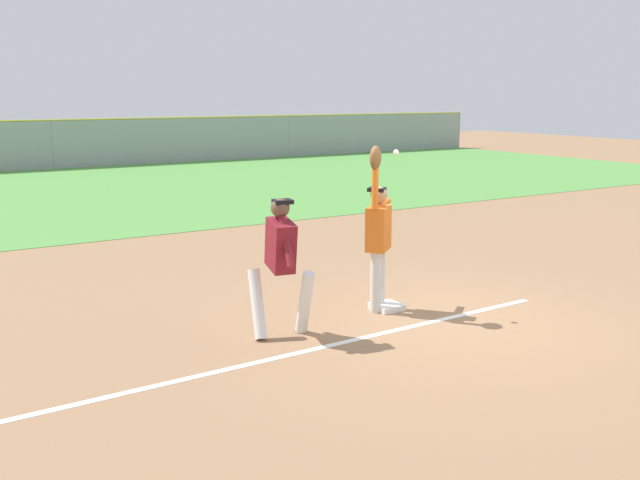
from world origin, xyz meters
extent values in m
plane|color=#936D4C|center=(0.00, 0.00, 0.00)|extent=(71.70, 71.70, 0.00)
cube|color=#549342|center=(0.00, 15.36, 0.01)|extent=(42.86, 15.38, 0.01)
cube|color=white|center=(-4.36, -0.06, 0.00)|extent=(12.00, 0.50, 0.01)
cube|color=white|center=(-0.36, 0.84, 0.04)|extent=(0.38, 0.38, 0.08)
cylinder|color=silver|center=(-0.41, 0.96, 0.42)|extent=(0.21, 0.21, 0.85)
cylinder|color=silver|center=(-0.57, 0.83, 0.42)|extent=(0.21, 0.21, 0.85)
cube|color=orange|center=(-0.49, 0.89, 1.15)|extent=(0.51, 0.48, 0.60)
sphere|color=tan|center=(-0.49, 0.89, 1.60)|extent=(0.32, 0.32, 0.23)
cube|color=black|center=(-0.51, 0.92, 1.68)|extent=(0.29, 0.30, 0.05)
cylinder|color=orange|center=(-0.66, 0.76, 1.76)|extent=(0.13, 0.13, 0.62)
cylinder|color=orange|center=(-0.32, 1.03, 1.45)|extent=(0.54, 0.46, 0.09)
ellipsoid|color=brown|center=(-0.66, 0.76, 2.12)|extent=(0.31, 0.29, 0.32)
cylinder|color=white|center=(-1.89, 0.49, 0.42)|extent=(0.23, 0.45, 0.85)
cylinder|color=white|center=(-2.41, 0.75, 0.42)|extent=(0.23, 0.45, 0.85)
cube|color=maroon|center=(-2.15, 0.62, 1.15)|extent=(0.35, 0.56, 0.66)
sphere|color=brown|center=(-2.15, 0.62, 1.60)|extent=(0.27, 0.27, 0.23)
cube|color=black|center=(-2.12, 0.62, 1.68)|extent=(0.25, 0.24, 0.05)
cylinder|color=maroon|center=(-2.11, 0.84, 1.23)|extent=(0.16, 0.41, 0.58)
cylinder|color=maroon|center=(-2.19, 0.41, 1.23)|extent=(0.16, 0.41, 0.58)
sphere|color=white|center=(-0.34, 0.74, 2.18)|extent=(0.07, 0.07, 0.07)
cube|color=#93999E|center=(0.00, 23.05, 0.94)|extent=(42.86, 0.06, 1.88)
cylinder|color=yellow|center=(0.00, 23.05, 1.91)|extent=(42.86, 0.06, 0.06)
cylinder|color=gray|center=(0.00, 23.05, 0.94)|extent=(0.08, 0.08, 1.88)
cylinder|color=gray|center=(10.71, 23.05, 0.94)|extent=(0.08, 0.08, 1.88)
cylinder|color=gray|center=(21.43, 23.05, 0.94)|extent=(0.08, 0.08, 1.88)
cube|color=#B21E1E|center=(1.51, 25.63, 0.57)|extent=(4.47, 2.07, 0.55)
cube|color=#2D333D|center=(1.51, 25.63, 1.05)|extent=(2.27, 1.83, 0.40)
cylinder|color=black|center=(2.92, 26.63, 0.30)|extent=(0.61, 0.24, 0.60)
cylinder|color=black|center=(2.99, 24.73, 0.30)|extent=(0.61, 0.24, 0.60)
cylinder|color=black|center=(0.02, 26.52, 0.30)|extent=(0.61, 0.24, 0.60)
cylinder|color=black|center=(0.09, 24.62, 0.30)|extent=(0.61, 0.24, 0.60)
cube|color=white|center=(5.86, 26.35, 0.57)|extent=(4.44, 2.00, 0.55)
cube|color=#2D333D|center=(5.86, 26.35, 1.05)|extent=(2.24, 1.80, 0.40)
cylinder|color=black|center=(7.29, 27.33, 0.30)|extent=(0.60, 0.23, 0.60)
cylinder|color=black|center=(7.33, 25.43, 0.30)|extent=(0.60, 0.23, 0.60)
cylinder|color=black|center=(4.39, 27.26, 0.30)|extent=(0.60, 0.23, 0.60)
cylinder|color=black|center=(4.44, 25.37, 0.30)|extent=(0.60, 0.23, 0.60)
camera|label=1|loc=(-6.28, -6.86, 2.95)|focal=40.72mm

